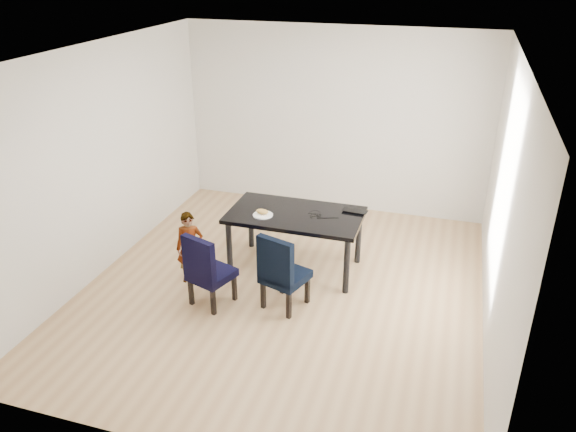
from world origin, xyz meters
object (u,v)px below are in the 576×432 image
(chair_left, at_px, (211,268))
(dining_table, at_px, (295,241))
(chair_right, at_px, (285,270))
(laptop, at_px, (356,210))
(child, at_px, (190,248))
(plate, at_px, (263,215))

(chair_left, bearing_deg, dining_table, 75.04)
(dining_table, height_order, chair_right, chair_right)
(laptop, bearing_deg, child, 32.40)
(chair_right, relative_size, laptop, 2.95)
(chair_left, distance_m, chair_right, 0.82)
(dining_table, bearing_deg, plate, -154.11)
(plate, bearing_deg, child, -147.26)
(dining_table, bearing_deg, child, -149.36)
(chair_right, bearing_deg, dining_table, 116.87)
(child, relative_size, laptop, 2.89)
(dining_table, xyz_separation_m, plate, (-0.35, -0.17, 0.38))
(chair_left, bearing_deg, plate, 87.98)
(chair_right, bearing_deg, laptop, 81.44)
(dining_table, relative_size, plate, 6.69)
(dining_table, height_order, laptop, laptop)
(chair_left, bearing_deg, chair_right, 31.45)
(child, xyz_separation_m, laptop, (1.78, 0.94, 0.32))
(chair_right, height_order, plate, chair_right)
(plate, xyz_separation_m, laptop, (1.03, 0.46, 0.01))
(chair_left, bearing_deg, child, 159.45)
(child, bearing_deg, plate, 9.39)
(child, distance_m, laptop, 2.03)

